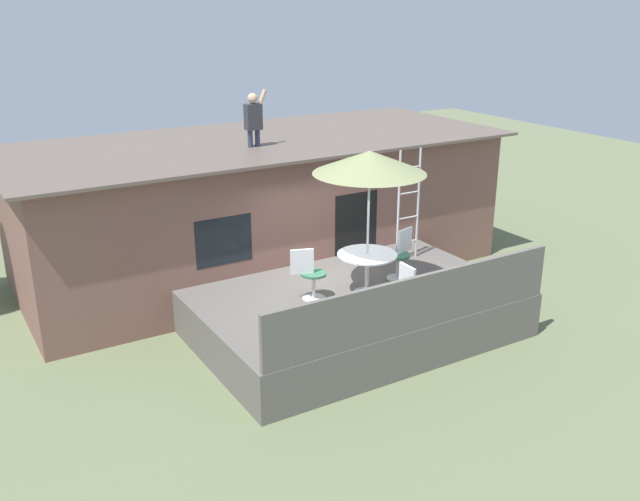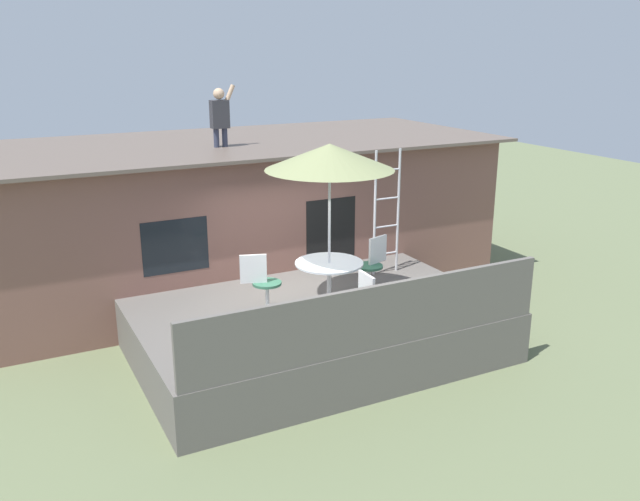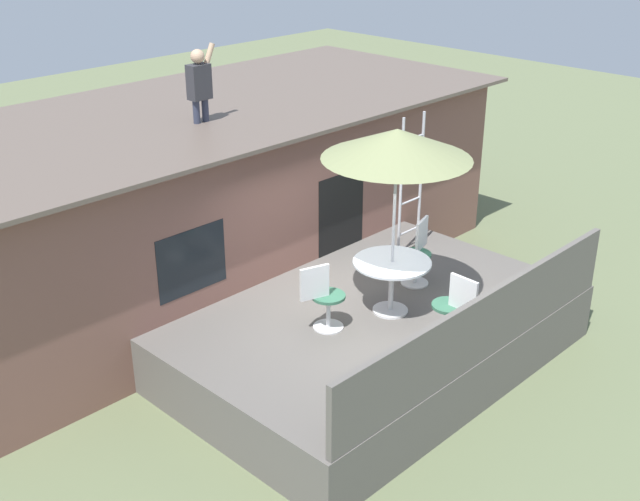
% 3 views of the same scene
% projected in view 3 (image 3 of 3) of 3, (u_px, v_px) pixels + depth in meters
% --- Properties ---
extents(ground_plane, '(40.00, 40.00, 0.00)m').
position_uv_depth(ground_plane, '(367.00, 358.00, 11.33)').
color(ground_plane, '#66704C').
extents(house, '(10.50, 4.50, 2.91)m').
position_uv_depth(house, '(202.00, 197.00, 13.01)').
color(house, brown).
rests_on(house, ground).
extents(deck, '(5.51, 3.79, 0.80)m').
position_uv_depth(deck, '(368.00, 333.00, 11.16)').
color(deck, '#605B56').
rests_on(deck, ground).
extents(deck_railing, '(5.41, 0.08, 0.90)m').
position_uv_depth(deck_railing, '(485.00, 326.00, 9.64)').
color(deck_railing, '#605B56').
rests_on(deck_railing, deck).
extents(patio_table, '(1.04, 1.04, 0.74)m').
position_uv_depth(patio_table, '(392.00, 272.00, 10.66)').
color(patio_table, silver).
rests_on(patio_table, deck).
extents(patio_umbrella, '(1.90, 1.90, 2.54)m').
position_uv_depth(patio_umbrella, '(397.00, 144.00, 9.93)').
color(patio_umbrella, silver).
rests_on(patio_umbrella, deck).
extents(step_ladder, '(0.52, 0.04, 2.20)m').
position_uv_depth(step_ladder, '(411.00, 186.00, 12.22)').
color(step_ladder, silver).
rests_on(step_ladder, deck).
extents(person_figure, '(0.47, 0.20, 1.11)m').
position_uv_depth(person_figure, '(200.00, 80.00, 11.47)').
color(person_figure, '#33384C').
rests_on(person_figure, house).
extents(patio_chair_left, '(0.61, 0.44, 0.92)m').
position_uv_depth(patio_chair_left, '(323.00, 298.00, 10.29)').
color(patio_chair_left, silver).
rests_on(patio_chair_left, deck).
extents(patio_chair_right, '(0.61, 0.44, 0.92)m').
position_uv_depth(patio_chair_right, '(418.00, 253.00, 11.54)').
color(patio_chair_right, silver).
rests_on(patio_chair_right, deck).
extents(patio_chair_near, '(0.44, 0.62, 0.92)m').
position_uv_depth(patio_chair_near, '(454.00, 308.00, 10.04)').
color(patio_chair_near, silver).
rests_on(patio_chair_near, deck).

